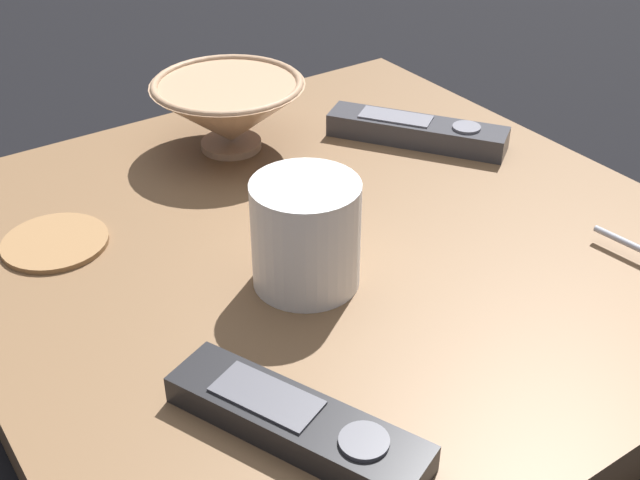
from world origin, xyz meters
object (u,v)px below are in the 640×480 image
(cereal_bowl, at_px, (229,111))
(coffee_mug, at_px, (306,234))
(tv_remote_far, at_px, (417,131))
(drink_coaster, at_px, (55,242))
(tv_remote_near, at_px, (296,422))

(cereal_bowl, distance_m, coffee_mug, 0.26)
(cereal_bowl, bearing_deg, tv_remote_far, -30.63)
(tv_remote_far, height_order, drink_coaster, tv_remote_far)
(coffee_mug, xyz_separation_m, tv_remote_far, (0.25, 0.15, -0.03))
(coffee_mug, xyz_separation_m, drink_coaster, (-0.16, 0.17, -0.04))
(tv_remote_near, bearing_deg, drink_coaster, 99.69)
(tv_remote_far, bearing_deg, tv_remote_near, -140.25)
(coffee_mug, height_order, tv_remote_far, coffee_mug)
(tv_remote_near, bearing_deg, tv_remote_far, 39.75)
(tv_remote_near, relative_size, tv_remote_far, 1.02)
(coffee_mug, bearing_deg, tv_remote_near, -125.87)
(tv_remote_far, distance_m, drink_coaster, 0.40)
(cereal_bowl, height_order, tv_remote_far, cereal_bowl)
(cereal_bowl, xyz_separation_m, tv_remote_near, (-0.17, -0.39, -0.03))
(tv_remote_near, xyz_separation_m, drink_coaster, (-0.05, 0.31, -0.01))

